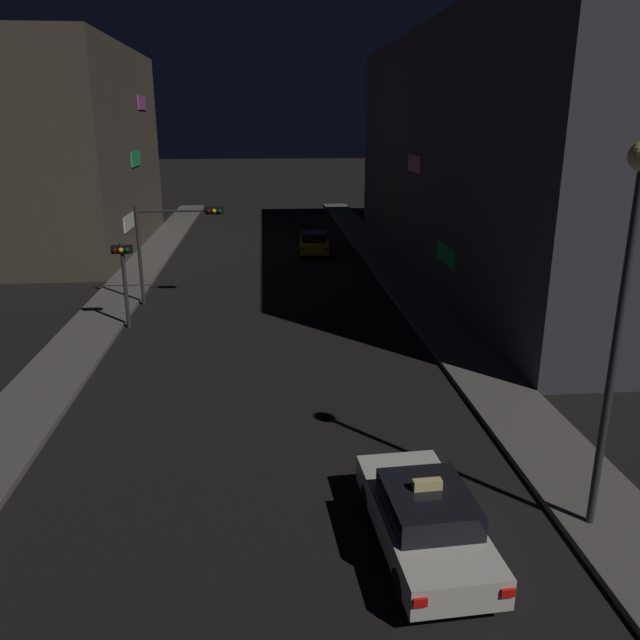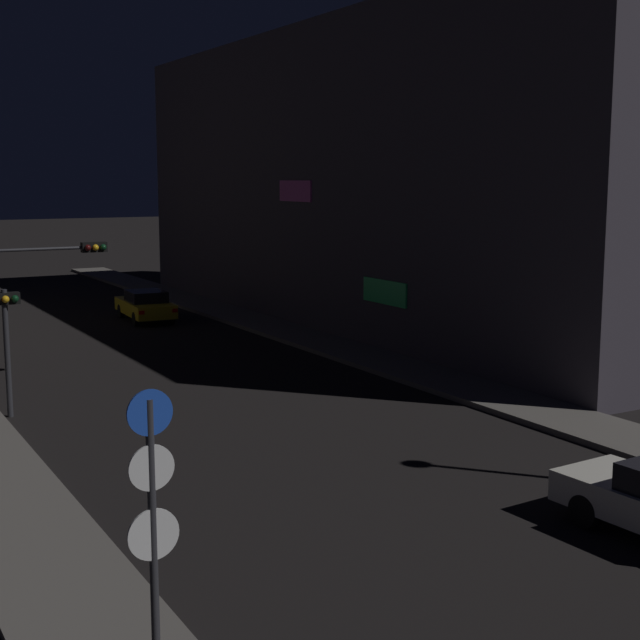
{
  "view_description": "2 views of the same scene",
  "coord_description": "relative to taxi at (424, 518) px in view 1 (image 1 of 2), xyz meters",
  "views": [
    {
      "loc": [
        -0.03,
        -0.02,
        8.16
      ],
      "look_at": [
        1.81,
        20.77,
        1.57
      ],
      "focal_mm": 35.34,
      "sensor_mm": 36.0,
      "label": 1
    },
    {
      "loc": [
        -10.32,
        0.05,
        6.51
      ],
      "look_at": [
        0.43,
        18.92,
        3.11
      ],
      "focal_mm": 50.86,
      "sensor_mm": 36.0,
      "label": 2
    }
  ],
  "objects": [
    {
      "name": "traffic_light_overhead",
      "position": [
        -7.1,
        18.45,
        2.63
      ],
      "size": [
        3.95,
        0.42,
        4.58
      ],
      "color": "#2D2D33",
      "rests_on": "ground_plane"
    },
    {
      "name": "building_facade_left",
      "position": [
        -15.77,
        32.76,
        5.61
      ],
      "size": [
        9.1,
        19.29,
        12.69
      ],
      "color": "#473D33",
      "rests_on": "ground_plane"
    },
    {
      "name": "building_facade_right",
      "position": [
        10.71,
        24.49,
        5.75
      ],
      "size": [
        10.78,
        35.03,
        12.98
      ],
      "color": "#3D3842",
      "rests_on": "ground_plane"
    },
    {
      "name": "sidewalk_left",
      "position": [
        -10.1,
        20.81,
        -0.65
      ],
      "size": [
        2.32,
        66.34,
        0.17
      ],
      "primitive_type": "cube",
      "color": "#5B5651",
      "rests_on": "ground_plane"
    },
    {
      "name": "taxi",
      "position": [
        0.0,
        0.0,
        0.0
      ],
      "size": [
        2.06,
        4.55,
        1.62
      ],
      "color": "silver",
      "rests_on": "ground_plane"
    },
    {
      "name": "street_lamp_near_block",
      "position": [
        3.64,
        0.37,
        4.82
      ],
      "size": [
        0.55,
        0.55,
        7.7
      ],
      "color": "#2D2D33",
      "rests_on": "sidewalk_right"
    },
    {
      "name": "sidewalk_right",
      "position": [
        4.2,
        20.81,
        -0.65
      ],
      "size": [
        2.32,
        66.34,
        0.17
      ],
      "primitive_type": "cube",
      "color": "#5B5651",
      "rests_on": "ground_plane"
    },
    {
      "name": "traffic_light_left_kerb",
      "position": [
        -8.69,
        14.99,
        1.82
      ],
      "size": [
        0.8,
        0.42,
        3.54
      ],
      "color": "#2D2D33",
      "rests_on": "ground_plane"
    },
    {
      "name": "far_car",
      "position": [
        0.18,
        29.57,
        -0.0
      ],
      "size": [
        2.09,
        4.56,
        1.42
      ],
      "color": "yellow",
      "rests_on": "ground_plane"
    }
  ]
}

